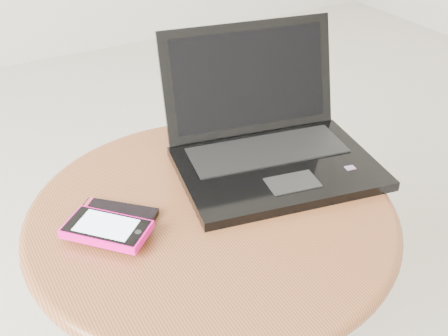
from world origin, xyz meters
TOP-DOWN VIEW (x-y plane):
  - table at (-0.01, 0.11)m, footprint 0.56×0.56m
  - laptop at (0.14, 0.18)m, footprint 0.36×0.33m
  - phone_black at (-0.15, 0.16)m, footprint 0.12×0.12m
  - phone_pink at (-0.17, 0.12)m, footprint 0.12×0.13m

SIDE VIEW (x-z plane):
  - table at x=-0.01m, z-range 0.13..0.57m
  - phone_black at x=-0.15m, z-range 0.45..0.46m
  - phone_pink at x=-0.17m, z-range 0.46..0.47m
  - laptop at x=0.14m, z-range 0.38..0.59m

